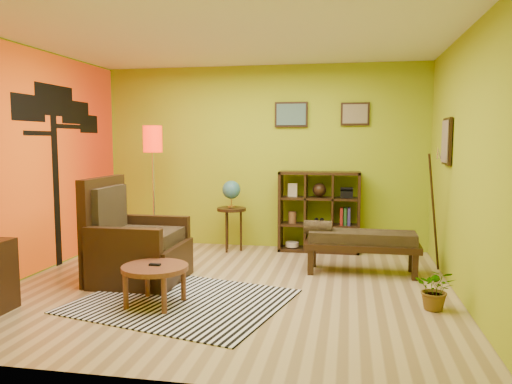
% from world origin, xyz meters
% --- Properties ---
extents(ground, '(5.00, 5.00, 0.00)m').
position_xyz_m(ground, '(0.00, 0.00, 0.00)').
color(ground, tan).
rests_on(ground, ground).
extents(room_shell, '(5.04, 4.54, 2.82)m').
position_xyz_m(room_shell, '(-0.09, 0.01, 1.80)').
color(room_shell, '#96AD18').
rests_on(room_shell, ground).
extents(zebra_rug, '(2.38, 2.13, 0.01)m').
position_xyz_m(zebra_rug, '(-0.35, -0.59, 0.01)').
color(zebra_rug, silver).
rests_on(zebra_rug, ground).
extents(coffee_table, '(0.67, 0.67, 0.43)m').
position_xyz_m(coffee_table, '(-0.57, -0.75, 0.35)').
color(coffee_table, brown).
rests_on(coffee_table, ground).
extents(armchair, '(1.03, 1.04, 1.23)m').
position_xyz_m(armchair, '(-1.17, 0.06, 0.37)').
color(armchair, black).
rests_on(armchair, ground).
extents(floor_lamp, '(0.28, 0.28, 1.87)m').
position_xyz_m(floor_lamp, '(-1.46, 1.42, 1.51)').
color(floor_lamp, silver).
rests_on(floor_lamp, ground).
extents(globe_table, '(0.44, 0.44, 1.06)m').
position_xyz_m(globe_table, '(-0.40, 1.83, 0.81)').
color(globe_table, black).
rests_on(globe_table, ground).
extents(cube_shelf, '(1.20, 0.35, 1.20)m').
position_xyz_m(cube_shelf, '(0.91, 2.03, 0.60)').
color(cube_shelf, black).
rests_on(cube_shelf, ground).
extents(bench, '(1.43, 0.52, 0.65)m').
position_xyz_m(bench, '(1.46, 0.88, 0.42)').
color(bench, black).
rests_on(bench, ground).
extents(potted_plant, '(0.48, 0.51, 0.33)m').
position_xyz_m(potted_plant, '(2.19, -0.37, 0.16)').
color(potted_plant, '#26661E').
rests_on(potted_plant, ground).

